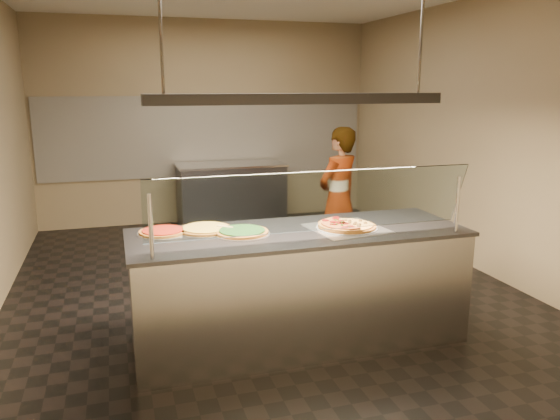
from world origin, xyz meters
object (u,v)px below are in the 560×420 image
object	(u,v)px
heat_lamp_housing	(300,99)
pizza_spinach	(242,232)
half_pizza_sausage	(359,224)
serving_counter	(298,286)
perforated_tray	(347,228)
sneeze_guard	(315,203)
pizza_cheese	(206,229)
prep_table	(231,195)
pizza_spatula	(232,226)
worker	(338,198)
half_pizza_pepperoni	(334,225)
pizza_tomato	(163,231)

from	to	relation	value
heat_lamp_housing	pizza_spinach	bearing A→B (deg)	175.11
half_pizza_sausage	heat_lamp_housing	distance (m)	1.11
serving_counter	perforated_tray	xyz separation A→B (m)	(0.38, -0.06, 0.47)
sneeze_guard	pizza_cheese	distance (m)	0.94
sneeze_guard	pizza_cheese	bearing A→B (deg)	141.21
prep_table	pizza_spatula	bearing A→B (deg)	-101.78
perforated_tray	heat_lamp_housing	size ratio (longest dim) A/B	0.27
pizza_spinach	worker	world-z (taller)	worker
half_pizza_pepperoni	perforated_tray	bearing A→B (deg)	-0.29
half_pizza_pepperoni	pizza_tomato	world-z (taller)	half_pizza_pepperoni
pizza_cheese	heat_lamp_housing	world-z (taller)	heat_lamp_housing
serving_counter	heat_lamp_housing	world-z (taller)	heat_lamp_housing
pizza_spinach	pizza_cheese	distance (m)	0.31
sneeze_guard	half_pizza_sausage	distance (m)	0.63
pizza_cheese	worker	distance (m)	2.30
half_pizza_pepperoni	pizza_spatula	distance (m)	0.81
pizza_tomato	heat_lamp_housing	world-z (taller)	heat_lamp_housing
serving_counter	prep_table	distance (m)	3.90
sneeze_guard	prep_table	xyz separation A→B (m)	(0.28, 4.23, -0.76)
half_pizza_sausage	pizza_spinach	xyz separation A→B (m)	(-0.95, 0.10, -0.01)
half_pizza_sausage	pizza_cheese	size ratio (longest dim) A/B	1.09
pizza_spatula	prep_table	bearing A→B (deg)	78.22
half_pizza_pepperoni	pizza_spatula	size ratio (longest dim) A/B	1.69
pizza_spinach	pizza_spatula	world-z (taller)	pizza_spatula
heat_lamp_housing	half_pizza_sausage	bearing A→B (deg)	-6.60
pizza_cheese	prep_table	bearing A→B (deg)	75.04
serving_counter	worker	world-z (taller)	worker
sneeze_guard	prep_table	bearing A→B (deg)	86.25
perforated_tray	pizza_tomato	xyz separation A→B (m)	(-1.42, 0.29, 0.01)
serving_counter	half_pizza_pepperoni	xyz separation A→B (m)	(0.28, -0.06, 0.50)
pizza_spatula	heat_lamp_housing	size ratio (longest dim) A/B	0.12
serving_counter	pizza_spatula	distance (m)	0.72
serving_counter	pizza_spinach	distance (m)	0.66
sneeze_guard	pizza_tomato	distance (m)	1.22
perforated_tray	half_pizza_sausage	size ratio (longest dim) A/B	1.28
serving_counter	pizza_tomato	size ratio (longest dim) A/B	6.79
serving_counter	half_pizza_sausage	distance (m)	0.70
serving_counter	worker	xyz separation A→B (m)	(1.06, 1.69, 0.34)
serving_counter	half_pizza_pepperoni	world-z (taller)	half_pizza_pepperoni
half_pizza_pepperoni	prep_table	world-z (taller)	half_pizza_pepperoni
heat_lamp_housing	sneeze_guard	bearing A→B (deg)	-90.00
pizza_spatula	worker	bearing A→B (deg)	44.30
pizza_spinach	pizza_tomato	xyz separation A→B (m)	(-0.58, 0.20, -0.00)
pizza_tomato	heat_lamp_housing	size ratio (longest dim) A/B	0.17
prep_table	worker	world-z (taller)	worker
half_pizza_pepperoni	pizza_tomato	distance (m)	1.34
pizza_spinach	pizza_cheese	size ratio (longest dim) A/B	0.97
pizza_tomato	pizza_spatula	bearing A→B (deg)	-7.10
pizza_tomato	worker	world-z (taller)	worker
heat_lamp_housing	pizza_spatula	bearing A→B (deg)	161.07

